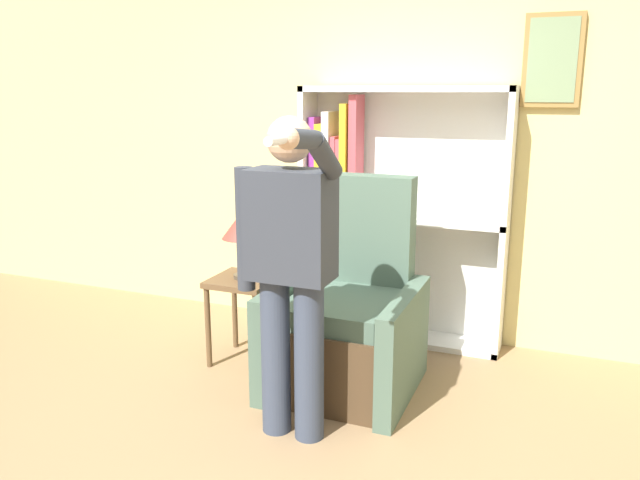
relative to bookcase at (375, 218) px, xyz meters
The scene contains 7 objects.
ground_plane 2.06m from the bookcase, 86.39° to the right, with size 14.00×14.00×0.00m, color #937551.
wall_back 0.58m from the bookcase, 51.96° to the left, with size 8.00×0.11×2.80m.
bookcase is the anchor object (origin of this frame).
armchair 0.96m from the bookcase, 83.18° to the right, with size 0.82×0.84×1.24m.
person_standing 1.49m from the bookcase, 89.11° to the right, with size 0.56×0.78×1.62m.
side_table 1.08m from the bookcase, 129.63° to the right, with size 0.40×0.40×0.57m.
table_lamp 1.00m from the bookcase, 129.63° to the right, with size 0.26×0.26×0.43m.
Camera 1 is at (1.13, -2.26, 1.73)m, focal length 35.00 mm.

